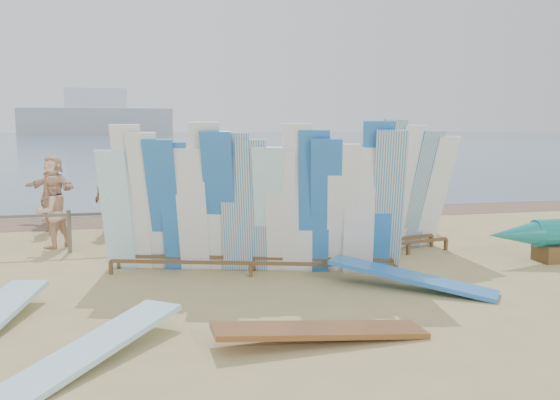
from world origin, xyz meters
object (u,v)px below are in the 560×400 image
object	(u,v)px
beachgoer_4	(108,199)
beachgoer_6	(197,197)
vendor_table	(333,240)
beachgoer_5	(195,196)
beachgoer_11	(54,188)
stroller	(261,218)
beachgoer_1	(50,201)
beach_chair_right	(212,224)
beachgoer_9	(305,187)
beachgoer_2	(52,212)
beachgoer_extra_0	(375,189)
flat_board_c	(321,341)
beachgoer_3	(136,201)
beachgoer_10	(422,195)
main_surfboard_rack	(252,207)
side_surfboard_rack	(403,193)
flat_board_d	(411,290)
flat_board_b	(95,359)
beachgoer_8	(295,201)
beach_chair_left	(221,230)

from	to	relation	value
beachgoer_4	beachgoer_6	bearing A→B (deg)	-70.66
vendor_table	beachgoer_4	xyz separation A→B (m)	(-4.47, 4.11, 0.48)
beachgoer_5	beachgoer_11	world-z (taller)	beachgoer_11
stroller	beachgoer_1	distance (m)	5.34
beach_chair_right	beachgoer_9	distance (m)	3.82
beachgoer_1	beachgoer_2	world-z (taller)	beachgoer_2
beachgoer_4	beachgoer_extra_0	world-z (taller)	beachgoer_4
beachgoer_2	beachgoer_5	bearing A→B (deg)	170.01
flat_board_c	beachgoer_2	distance (m)	7.92
beachgoer_3	beachgoer_4	bearing A→B (deg)	8.29
vendor_table	stroller	xyz separation A→B (m)	(-0.89, 2.76, 0.07)
beachgoer_6	beachgoer_10	bearing A→B (deg)	113.74
beach_chair_right	beachgoer_6	bearing A→B (deg)	78.54
main_surfboard_rack	beachgoer_1	distance (m)	6.78
side_surfboard_rack	beachgoer_2	world-z (taller)	side_surfboard_rack
beach_chair_right	beachgoer_1	distance (m)	4.15
beachgoer_1	beachgoer_11	world-z (taller)	beachgoer_11
beachgoer_4	beachgoer_11	xyz separation A→B (m)	(-1.56, 2.22, 0.06)
side_surfboard_rack	beachgoer_6	world-z (taller)	side_surfboard_rack
main_surfboard_rack	beachgoer_1	bearing A→B (deg)	145.00
flat_board_d	flat_board_b	size ratio (longest dim) A/B	1.00
beachgoer_10	beachgoer_9	distance (m)	3.60
beach_chair_right	beachgoer_extra_0	bearing A→B (deg)	-19.65
beachgoer_5	vendor_table	bearing A→B (deg)	106.37
vendor_table	beachgoer_8	world-z (taller)	beachgoer_8
flat_board_b	beachgoer_4	xyz separation A→B (m)	(-0.19, 8.38, 0.86)
beach_chair_left	beachgoer_8	world-z (taller)	beachgoer_8
beachgoer_3	beachgoer_11	world-z (taller)	beachgoer_11
side_surfboard_rack	beachgoer_extra_0	world-z (taller)	side_surfboard_rack
side_surfboard_rack	beachgoer_2	distance (m)	7.54
flat_board_c	beachgoer_11	distance (m)	11.57
flat_board_d	beach_chair_left	size ratio (longest dim) A/B	3.25
beachgoer_10	beachgoer_6	world-z (taller)	beachgoer_10
beachgoer_9	side_surfboard_rack	bearing A→B (deg)	2.85
beachgoer_6	beach_chair_left	bearing A→B (deg)	53.09
vendor_table	flat_board_c	xyz separation A→B (m)	(-1.60, -4.31, -0.38)
side_surfboard_rack	flat_board_c	size ratio (longest dim) A/B	1.03
flat_board_c	beachgoer_8	xyz separation A→B (m)	(1.50, 6.81, 0.87)
beach_chair_left	beachgoer_8	size ratio (longest dim) A/B	0.48
flat_board_b	beachgoer_2	bearing A→B (deg)	138.57
main_surfboard_rack	beachgoer_2	xyz separation A→B (m)	(-3.80, 3.29, -0.44)
beachgoer_10	beachgoer_1	distance (m)	9.40
beachgoer_5	beachgoer_4	bearing A→B (deg)	-2.41
beachgoer_5	beachgoer_extra_0	xyz separation A→B (m)	(5.28, 0.60, -0.02)
beachgoer_4	beachgoer_3	world-z (taller)	beachgoer_4
flat_board_c	beachgoer_6	bearing A→B (deg)	4.43
beachgoer_11	beachgoer_6	bearing A→B (deg)	4.24
side_surfboard_rack	beach_chair_right	size ratio (longest dim) A/B	3.02
main_surfboard_rack	beach_chair_left	world-z (taller)	main_surfboard_rack
beach_chair_right	beachgoer_2	size ratio (longest dim) A/B	0.59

